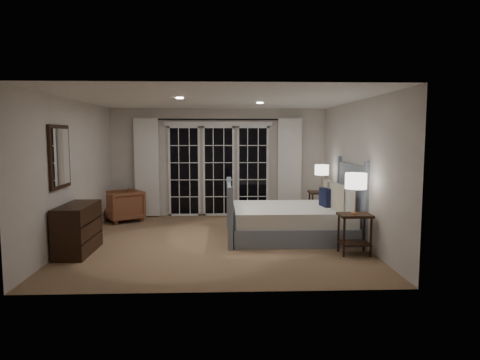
{
  "coord_description": "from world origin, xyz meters",
  "views": [
    {
      "loc": [
        0.1,
        -7.5,
        1.89
      ],
      "look_at": [
        0.42,
        0.48,
        1.05
      ],
      "focal_mm": 32.0,
      "sensor_mm": 36.0,
      "label": 1
    }
  ],
  "objects_px": {
    "lamp_left": "(356,181)",
    "lamp_right": "(322,170)",
    "bed": "(294,219)",
    "nightstand_left": "(355,228)",
    "dresser": "(78,229)",
    "nightstand_right": "(321,202)",
    "armchair": "(123,206)"
  },
  "relations": [
    {
      "from": "nightstand_left",
      "to": "lamp_right",
      "type": "relative_size",
      "value": 1.14
    },
    {
      "from": "nightstand_left",
      "to": "nightstand_right",
      "type": "bearing_deg",
      "value": 89.23
    },
    {
      "from": "bed",
      "to": "dresser",
      "type": "distance_m",
      "value": 3.76
    },
    {
      "from": "bed",
      "to": "nightstand_left",
      "type": "distance_m",
      "value": 1.41
    },
    {
      "from": "lamp_left",
      "to": "armchair",
      "type": "bearing_deg",
      "value": 146.68
    },
    {
      "from": "nightstand_left",
      "to": "armchair",
      "type": "distance_m",
      "value": 5.13
    },
    {
      "from": "lamp_left",
      "to": "bed",
      "type": "bearing_deg",
      "value": 123.25
    },
    {
      "from": "nightstand_right",
      "to": "dresser",
      "type": "xyz_separation_m",
      "value": [
        -4.45,
        -2.21,
        -0.06
      ]
    },
    {
      "from": "lamp_left",
      "to": "armchair",
      "type": "height_order",
      "value": "lamp_left"
    },
    {
      "from": "bed",
      "to": "dresser",
      "type": "bearing_deg",
      "value": -165.83
    },
    {
      "from": "bed",
      "to": "nightstand_left",
      "type": "relative_size",
      "value": 3.57
    },
    {
      "from": "lamp_left",
      "to": "lamp_right",
      "type": "distance_m",
      "value": 2.47
    },
    {
      "from": "nightstand_left",
      "to": "lamp_left",
      "type": "distance_m",
      "value": 0.74
    },
    {
      "from": "lamp_left",
      "to": "lamp_right",
      "type": "bearing_deg",
      "value": 89.23
    },
    {
      "from": "armchair",
      "to": "dresser",
      "type": "height_order",
      "value": "dresser"
    },
    {
      "from": "bed",
      "to": "nightstand_left",
      "type": "xyz_separation_m",
      "value": [
        0.77,
        -1.17,
        0.09
      ]
    },
    {
      "from": "bed",
      "to": "nightstand_left",
      "type": "height_order",
      "value": "bed"
    },
    {
      "from": "lamp_left",
      "to": "lamp_right",
      "type": "height_order",
      "value": "lamp_left"
    },
    {
      "from": "lamp_left",
      "to": "armchair",
      "type": "xyz_separation_m",
      "value": [
        -4.28,
        2.82,
        -0.82
      ]
    },
    {
      "from": "nightstand_left",
      "to": "lamp_left",
      "type": "height_order",
      "value": "lamp_left"
    },
    {
      "from": "bed",
      "to": "armchair",
      "type": "bearing_deg",
      "value": 154.95
    },
    {
      "from": "lamp_left",
      "to": "dresser",
      "type": "xyz_separation_m",
      "value": [
        -4.41,
        0.25,
        -0.77
      ]
    },
    {
      "from": "bed",
      "to": "dresser",
      "type": "xyz_separation_m",
      "value": [
        -3.64,
        -0.92,
        0.06
      ]
    },
    {
      "from": "dresser",
      "to": "nightstand_left",
      "type": "bearing_deg",
      "value": -3.3
    },
    {
      "from": "armchair",
      "to": "nightstand_left",
      "type": "bearing_deg",
      "value": 23.19
    },
    {
      "from": "nightstand_right",
      "to": "armchair",
      "type": "distance_m",
      "value": 4.33
    },
    {
      "from": "armchair",
      "to": "nightstand_right",
      "type": "bearing_deg",
      "value": 51.87
    },
    {
      "from": "lamp_right",
      "to": "nightstand_left",
      "type": "bearing_deg",
      "value": -90.77
    },
    {
      "from": "bed",
      "to": "nightstand_right",
      "type": "bearing_deg",
      "value": 58.1
    },
    {
      "from": "lamp_right",
      "to": "armchair",
      "type": "height_order",
      "value": "lamp_right"
    },
    {
      "from": "lamp_right",
      "to": "bed",
      "type": "bearing_deg",
      "value": -121.9
    },
    {
      "from": "nightstand_right",
      "to": "armchair",
      "type": "bearing_deg",
      "value": 175.35
    }
  ]
}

